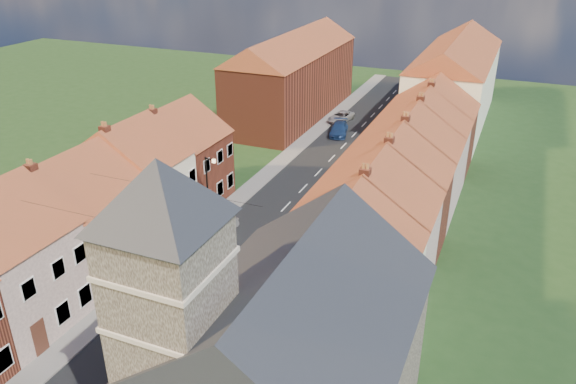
# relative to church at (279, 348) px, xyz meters

# --- Properties ---
(road) EXTENTS (7.00, 90.00, 0.02)m
(road) POSITION_rel_church_xyz_m (-9.36, 26.68, -5.87)
(road) COLOR black
(road) RESTS_ON ground
(pavement_left) EXTENTS (1.80, 90.00, 0.12)m
(pavement_left) POSITION_rel_church_xyz_m (-13.76, 26.68, -5.82)
(pavement_left) COLOR gray
(pavement_left) RESTS_ON ground
(pavement_right) EXTENTS (1.80, 90.00, 0.12)m
(pavement_right) POSITION_rel_church_xyz_m (-4.96, 26.68, -5.82)
(pavement_right) COLOR gray
(pavement_right) RESTS_ON ground
(church) EXTENTS (11.25, 14.25, 15.20)m
(church) POSITION_rel_church_xyz_m (0.00, 0.00, 0.00)
(church) COLOR #352C25
(church) RESTS_ON ground
(cottage_r_tudor) EXTENTS (8.30, 5.20, 9.00)m
(cottage_r_tudor) POSITION_rel_church_xyz_m (-0.09, 9.37, -1.41)
(cottage_r_tudor) COLOR #F3F1CC
(cottage_r_tudor) RESTS_ON ground
(cottage_r_white_near) EXTENTS (8.30, 6.00, 9.00)m
(cottage_r_white_near) POSITION_rel_church_xyz_m (-0.06, 14.77, -1.40)
(cottage_r_white_near) COLOR beige
(cottage_r_white_near) RESTS_ON ground
(cottage_r_cream_mid) EXTENTS (8.30, 5.20, 9.00)m
(cottage_r_cream_mid) POSITION_rel_church_xyz_m (-0.06, 20.17, -1.40)
(cottage_r_cream_mid) COLOR #5F291B
(cottage_r_cream_mid) RESTS_ON ground
(cottage_r_pink) EXTENTS (8.30, 6.00, 9.00)m
(cottage_r_pink) POSITION_rel_church_xyz_m (-0.06, 25.57, -1.40)
(cottage_r_pink) COLOR beige
(cottage_r_pink) RESTS_ON ground
(cottage_r_white_far) EXTENTS (8.30, 5.20, 9.00)m
(cottage_r_white_far) POSITION_rel_church_xyz_m (-0.06, 30.97, -1.40)
(cottage_r_white_far) COLOR beige
(cottage_r_white_far) RESTS_ON ground
(cottage_r_cream_far) EXTENTS (8.30, 6.00, 9.00)m
(cottage_r_cream_far) POSITION_rel_church_xyz_m (-0.06, 36.37, -1.40)
(cottage_r_cream_far) COLOR #5F291B
(cottage_r_cream_far) RESTS_ON ground
(cottage_l_white) EXTENTS (8.30, 6.90, 8.80)m
(cottage_l_white) POSITION_rel_church_xyz_m (-18.66, 8.62, -1.51)
(cottage_l_white) COLOR white
(cottage_l_white) RESTS_ON ground
(cottage_l_brick_mid) EXTENTS (8.30, 5.70, 9.10)m
(cottage_l_brick_mid) POSITION_rel_church_xyz_m (-18.66, 14.72, -1.35)
(cottage_l_brick_mid) COLOR #F3F1CC
(cottage_l_brick_mid) RESTS_ON ground
(cottage_l_pink) EXTENTS (8.30, 6.30, 8.80)m
(cottage_l_pink) POSITION_rel_church_xyz_m (-18.66, 20.52, -1.51)
(cottage_l_pink) COLOR #5F291B
(cottage_l_pink) RESTS_ON ground
(block_right_far) EXTENTS (8.30, 24.20, 10.50)m
(block_right_far) POSITION_rel_church_xyz_m (-0.06, 51.68, -0.58)
(block_right_far) COLOR #F3F1CC
(block_right_far) RESTS_ON ground
(block_left_far) EXTENTS (8.30, 24.20, 10.50)m
(block_left_far) POSITION_rel_church_xyz_m (-18.66, 46.68, -0.58)
(block_left_far) COLOR #5F291B
(block_left_far) RESTS_ON ground
(lamppost) EXTENTS (0.88, 0.15, 6.00)m
(lamppost) POSITION_rel_church_xyz_m (-13.17, 16.68, -2.34)
(lamppost) COLOR black
(lamppost) RESTS_ON pavement_left
(car_near) EXTENTS (2.55, 4.67, 1.51)m
(car_near) POSITION_rel_church_xyz_m (-11.29, 4.85, -5.12)
(car_near) COLOR black
(car_near) RESTS_ON ground
(car_mid) EXTENTS (2.61, 4.14, 1.29)m
(car_mid) POSITION_rel_church_xyz_m (-12.56, 16.20, -5.23)
(car_mid) COLOR gray
(car_mid) RESTS_ON ground
(car_far) EXTENTS (2.82, 4.87, 1.33)m
(car_far) POSITION_rel_church_xyz_m (-11.03, 42.04, -5.21)
(car_far) COLOR navy
(car_far) RESTS_ON ground
(car_distant) EXTENTS (2.67, 4.54, 1.18)m
(car_distant) POSITION_rel_church_xyz_m (-12.29, 46.68, -5.28)
(car_distant) COLOR #ADB1B5
(car_distant) RESTS_ON ground
(pedestrian_left) EXTENTS (0.78, 0.62, 1.88)m
(pedestrian_left) POSITION_rel_church_xyz_m (-13.06, 5.83, -4.81)
(pedestrian_left) COLOR black
(pedestrian_left) RESTS_ON pavement_left
(pedestrian_right) EXTENTS (0.98, 0.79, 1.90)m
(pedestrian_right) POSITION_rel_church_xyz_m (-5.66, 2.24, -4.81)
(pedestrian_right) COLOR black
(pedestrian_right) RESTS_ON pavement_right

